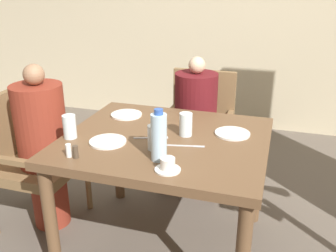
{
  "coord_description": "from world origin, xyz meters",
  "views": [
    {
      "loc": [
        0.6,
        -1.87,
        1.6
      ],
      "look_at": [
        0.0,
        0.05,
        0.8
      ],
      "focal_mm": 40.0,
      "sensor_mm": 36.0,
      "label": 1
    }
  ],
  "objects_px": {
    "plate_main_right": "(108,142)",
    "glass_tall_far": "(155,137)",
    "diner_in_left_chair": "(44,147)",
    "water_bottle": "(159,137)",
    "teacup_with_saucer": "(168,165)",
    "chair_left_side": "(27,155)",
    "plate_main_left": "(126,115)",
    "plate_dessert_center": "(232,133)",
    "glass_tall_near": "(186,124)",
    "chair_far_side": "(199,124)",
    "glass_tall_mid": "(70,127)",
    "diner_in_far_chair": "(195,124)"
  },
  "relations": [
    {
      "from": "diner_in_left_chair",
      "to": "glass_tall_mid",
      "type": "bearing_deg",
      "value": -27.44
    },
    {
      "from": "diner_in_left_chair",
      "to": "plate_main_right",
      "type": "xyz_separation_m",
      "value": [
        0.55,
        -0.16,
        0.18
      ]
    },
    {
      "from": "glass_tall_mid",
      "to": "chair_left_side",
      "type": "bearing_deg",
      "value": 160.19
    },
    {
      "from": "diner_in_left_chair",
      "to": "plate_main_left",
      "type": "relative_size",
      "value": 5.5
    },
    {
      "from": "chair_left_side",
      "to": "glass_tall_far",
      "type": "distance_m",
      "value": 1.03
    },
    {
      "from": "plate_main_left",
      "to": "diner_in_far_chair",
      "type": "bearing_deg",
      "value": 54.05
    },
    {
      "from": "plate_main_right",
      "to": "glass_tall_far",
      "type": "distance_m",
      "value": 0.28
    },
    {
      "from": "plate_main_right",
      "to": "water_bottle",
      "type": "height_order",
      "value": "water_bottle"
    },
    {
      "from": "glass_tall_mid",
      "to": "glass_tall_near",
      "type": "bearing_deg",
      "value": 20.29
    },
    {
      "from": "water_bottle",
      "to": "plate_dessert_center",
      "type": "bearing_deg",
      "value": 54.94
    },
    {
      "from": "plate_main_right",
      "to": "plate_dessert_center",
      "type": "distance_m",
      "value": 0.72
    },
    {
      "from": "plate_main_right",
      "to": "glass_tall_near",
      "type": "distance_m",
      "value": 0.45
    },
    {
      "from": "plate_main_left",
      "to": "glass_tall_near",
      "type": "xyz_separation_m",
      "value": [
        0.46,
        -0.2,
        0.06
      ]
    },
    {
      "from": "chair_left_side",
      "to": "teacup_with_saucer",
      "type": "distance_m",
      "value": 1.2
    },
    {
      "from": "diner_in_far_chair",
      "to": "glass_tall_mid",
      "type": "xyz_separation_m",
      "value": [
        -0.51,
        -0.92,
        0.27
      ]
    },
    {
      "from": "diner_in_left_chair",
      "to": "water_bottle",
      "type": "xyz_separation_m",
      "value": [
        0.89,
        -0.28,
        0.3
      ]
    },
    {
      "from": "water_bottle",
      "to": "glass_tall_near",
      "type": "xyz_separation_m",
      "value": [
        0.05,
        0.34,
        -0.06
      ]
    },
    {
      "from": "water_bottle",
      "to": "glass_tall_far",
      "type": "height_order",
      "value": "water_bottle"
    },
    {
      "from": "diner_in_far_chair",
      "to": "plate_dessert_center",
      "type": "distance_m",
      "value": 0.73
    },
    {
      "from": "glass_tall_far",
      "to": "teacup_with_saucer",
      "type": "bearing_deg",
      "value": -56.51
    },
    {
      "from": "diner_in_left_chair",
      "to": "plate_main_right",
      "type": "bearing_deg",
      "value": -16.62
    },
    {
      "from": "diner_in_far_chair",
      "to": "teacup_with_saucer",
      "type": "relative_size",
      "value": 8.6
    },
    {
      "from": "glass_tall_mid",
      "to": "glass_tall_far",
      "type": "relative_size",
      "value": 1.0
    },
    {
      "from": "plate_main_left",
      "to": "chair_far_side",
      "type": "bearing_deg",
      "value": 60.58
    },
    {
      "from": "diner_in_left_chair",
      "to": "water_bottle",
      "type": "bearing_deg",
      "value": -17.38
    },
    {
      "from": "diner_in_left_chair",
      "to": "plate_dessert_center",
      "type": "height_order",
      "value": "diner_in_left_chair"
    },
    {
      "from": "plate_main_left",
      "to": "glass_tall_mid",
      "type": "xyz_separation_m",
      "value": [
        -0.16,
        -0.43,
        0.06
      ]
    },
    {
      "from": "teacup_with_saucer",
      "to": "chair_far_side",
      "type": "bearing_deg",
      "value": 95.84
    },
    {
      "from": "plate_dessert_center",
      "to": "glass_tall_far",
      "type": "distance_m",
      "value": 0.49
    },
    {
      "from": "water_bottle",
      "to": "glass_tall_far",
      "type": "bearing_deg",
      "value": 118.99
    },
    {
      "from": "diner_in_far_chair",
      "to": "water_bottle",
      "type": "distance_m",
      "value": 1.09
    },
    {
      "from": "chair_left_side",
      "to": "plate_main_left",
      "type": "height_order",
      "value": "chair_left_side"
    },
    {
      "from": "plate_dessert_center",
      "to": "glass_tall_near",
      "type": "distance_m",
      "value": 0.28
    },
    {
      "from": "plate_dessert_center",
      "to": "glass_tall_far",
      "type": "relative_size",
      "value": 1.52
    },
    {
      "from": "plate_main_left",
      "to": "glass_tall_near",
      "type": "relative_size",
      "value": 1.52
    },
    {
      "from": "plate_main_left",
      "to": "water_bottle",
      "type": "distance_m",
      "value": 0.69
    },
    {
      "from": "plate_main_left",
      "to": "glass_tall_near",
      "type": "distance_m",
      "value": 0.5
    },
    {
      "from": "diner_in_far_chair",
      "to": "glass_tall_far",
      "type": "bearing_deg",
      "value": -90.37
    },
    {
      "from": "plate_dessert_center",
      "to": "water_bottle",
      "type": "distance_m",
      "value": 0.54
    },
    {
      "from": "plate_dessert_center",
      "to": "glass_tall_near",
      "type": "height_order",
      "value": "glass_tall_near"
    },
    {
      "from": "plate_dessert_center",
      "to": "glass_tall_far",
      "type": "xyz_separation_m",
      "value": [
        -0.36,
        -0.32,
        0.06
      ]
    },
    {
      "from": "plate_main_right",
      "to": "glass_tall_mid",
      "type": "distance_m",
      "value": 0.24
    },
    {
      "from": "teacup_with_saucer",
      "to": "plate_main_right",
      "type": "bearing_deg",
      "value": 153.11
    },
    {
      "from": "plate_dessert_center",
      "to": "teacup_with_saucer",
      "type": "relative_size",
      "value": 1.64
    },
    {
      "from": "glass_tall_mid",
      "to": "water_bottle",
      "type": "bearing_deg",
      "value": -11.19
    },
    {
      "from": "chair_left_side",
      "to": "diner_in_left_chair",
      "type": "relative_size",
      "value": 0.81
    },
    {
      "from": "chair_left_side",
      "to": "glass_tall_mid",
      "type": "xyz_separation_m",
      "value": [
        0.46,
        -0.16,
        0.32
      ]
    },
    {
      "from": "teacup_with_saucer",
      "to": "plate_main_left",
      "type": "bearing_deg",
      "value": 127.13
    },
    {
      "from": "chair_far_side",
      "to": "glass_tall_near",
      "type": "xyz_separation_m",
      "value": [
        0.1,
        -0.83,
        0.32
      ]
    },
    {
      "from": "glass_tall_near",
      "to": "plate_main_right",
      "type": "bearing_deg",
      "value": -149.37
    }
  ]
}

